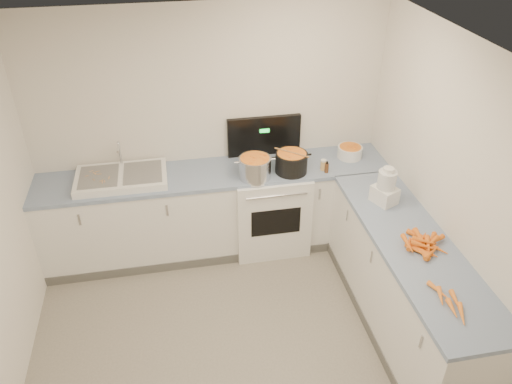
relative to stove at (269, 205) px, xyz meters
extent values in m
cube|color=white|center=(-0.55, 0.01, -0.02)|extent=(3.50, 0.60, 0.90)
cube|color=#8498BB|center=(-0.55, 0.01, 0.45)|extent=(3.50, 0.62, 0.04)
cube|color=white|center=(0.90, -1.39, -0.02)|extent=(0.60, 2.20, 0.90)
cube|color=#8498BB|center=(0.90, -1.39, 0.45)|extent=(0.62, 2.20, 0.04)
cube|color=white|center=(0.00, -0.01, -0.02)|extent=(0.76, 0.65, 0.90)
cube|color=black|center=(0.00, 0.29, 0.68)|extent=(0.76, 0.05, 0.42)
cube|color=white|center=(-1.45, 0.01, 0.50)|extent=(0.86, 0.52, 0.07)
cube|color=slate|center=(-1.65, 0.01, 0.54)|extent=(0.36, 0.42, 0.01)
cube|color=slate|center=(-1.25, 0.01, 0.54)|extent=(0.36, 0.42, 0.01)
cylinder|color=silver|center=(-1.45, 0.23, 0.66)|extent=(0.03, 0.03, 0.24)
cylinder|color=silver|center=(-0.18, -0.15, 0.56)|extent=(0.40, 0.40, 0.23)
cylinder|color=black|center=(0.19, -0.12, 0.56)|extent=(0.40, 0.40, 0.22)
cylinder|color=#AD7A47|center=(0.19, -0.12, 0.68)|extent=(0.29, 0.25, 0.02)
cylinder|color=white|center=(0.86, 0.06, 0.52)|extent=(0.31, 0.31, 0.12)
cylinder|color=#593319|center=(0.53, -0.20, 0.51)|extent=(0.04, 0.04, 0.10)
cylinder|color=#E5B266|center=(0.51, -0.14, 0.51)|extent=(0.06, 0.06, 0.10)
cube|color=white|center=(0.88, -0.79, 0.54)|extent=(0.24, 0.26, 0.15)
cylinder|color=silver|center=(0.88, -0.79, 0.70)|extent=(0.16, 0.16, 0.16)
cylinder|color=white|center=(0.88, -0.79, 0.80)|extent=(0.10, 0.10, 0.04)
cone|color=orange|center=(0.88, -1.52, 0.49)|extent=(0.12, 0.17, 0.05)
cone|color=orange|center=(1.01, -1.50, 0.49)|extent=(0.15, 0.20, 0.05)
cone|color=orange|center=(0.89, -1.48, 0.49)|extent=(0.09, 0.22, 0.04)
cone|color=orange|center=(0.95, -1.35, 0.49)|extent=(0.15, 0.19, 0.05)
cone|color=orange|center=(0.91, -1.54, 0.49)|extent=(0.17, 0.18, 0.04)
cone|color=orange|center=(0.85, -1.50, 0.49)|extent=(0.13, 0.18, 0.05)
cone|color=orange|center=(0.93, -1.49, 0.49)|extent=(0.07, 0.22, 0.04)
cone|color=orange|center=(1.02, -1.41, 0.49)|extent=(0.17, 0.18, 0.04)
cone|color=orange|center=(0.99, -1.40, 0.49)|extent=(0.14, 0.16, 0.05)
cone|color=orange|center=(0.93, -1.49, 0.49)|extent=(0.12, 0.22, 0.05)
cone|color=orange|center=(0.94, -1.48, 0.49)|extent=(0.20, 0.13, 0.04)
cone|color=orange|center=(0.89, -1.51, 0.49)|extent=(0.05, 0.21, 0.05)
cone|color=orange|center=(0.90, -1.49, 0.49)|extent=(0.21, 0.07, 0.04)
cone|color=orange|center=(0.93, -1.39, 0.51)|extent=(0.06, 0.22, 0.05)
cone|color=orange|center=(0.92, -1.46, 0.54)|extent=(0.17, 0.14, 0.05)
cone|color=orange|center=(1.00, -1.47, 0.52)|extent=(0.17, 0.13, 0.04)
cone|color=orange|center=(0.80, -1.45, 0.52)|extent=(0.06, 0.22, 0.04)
cone|color=orange|center=(0.94, -1.40, 0.51)|extent=(0.16, 0.16, 0.04)
cone|color=orange|center=(0.95, -1.57, 0.50)|extent=(0.19, 0.15, 0.04)
cone|color=orange|center=(0.90, -1.49, 0.52)|extent=(0.17, 0.14, 0.05)
cone|color=orange|center=(0.95, -1.49, 0.52)|extent=(0.12, 0.20, 0.05)
cone|color=orange|center=(0.82, -1.43, 0.50)|extent=(0.11, 0.16, 0.04)
cone|color=orange|center=(1.04, -1.44, 0.50)|extent=(0.19, 0.12, 0.04)
cone|color=orange|center=(0.85, -2.18, 0.49)|extent=(0.11, 0.20, 0.04)
cone|color=orange|center=(0.82, -2.12, 0.49)|extent=(0.06, 0.17, 0.04)
cone|color=orange|center=(0.88, -2.06, 0.49)|extent=(0.07, 0.19, 0.04)
cone|color=orange|center=(0.79, -2.00, 0.49)|extent=(0.09, 0.17, 0.04)
cone|color=orange|center=(0.80, -1.94, 0.49)|extent=(0.10, 0.18, 0.04)
cube|color=tan|center=(-1.56, -0.04, 0.55)|extent=(0.01, 0.05, 0.00)
cube|color=tan|center=(-1.60, -0.04, 0.54)|extent=(0.02, 0.04, 0.00)
cube|color=tan|center=(-1.72, -0.09, 0.54)|extent=(0.04, 0.04, 0.00)
cube|color=tan|center=(-1.59, -0.10, 0.55)|extent=(0.01, 0.04, 0.00)
cube|color=tan|center=(-1.73, 0.12, 0.54)|extent=(0.04, 0.03, 0.00)
cube|color=tan|center=(-1.67, 0.10, 0.54)|extent=(0.05, 0.02, 0.00)
cube|color=tan|center=(-1.69, -0.05, 0.55)|extent=(0.02, 0.03, 0.00)
cube|color=tan|center=(-1.70, 0.12, 0.54)|extent=(0.04, 0.03, 0.00)
cube|color=tan|center=(-1.68, 0.06, 0.55)|extent=(0.01, 0.03, 0.00)
cube|color=tan|center=(-1.76, 0.03, 0.55)|extent=(0.03, 0.02, 0.00)
cube|color=tan|center=(-1.70, 0.08, 0.54)|extent=(0.03, 0.05, 0.00)
cube|color=tan|center=(-1.61, -0.10, 0.54)|extent=(0.01, 0.05, 0.00)
cube|color=tan|center=(-1.62, -0.08, 0.55)|extent=(0.04, 0.03, 0.00)
cube|color=tan|center=(-1.65, 0.05, 0.54)|extent=(0.04, 0.01, 0.00)
camera|label=1|loc=(-0.94, -4.23, 3.00)|focal=35.00mm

